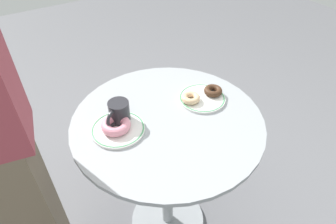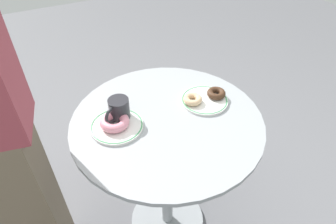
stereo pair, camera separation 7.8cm
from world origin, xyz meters
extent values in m
cube|color=slate|center=(0.00, 0.00, -0.01)|extent=(7.00, 7.00, 0.02)
cylinder|color=#999EA3|center=(0.00, 0.00, 0.74)|extent=(0.74, 0.74, 0.02)
cylinder|color=#999EA3|center=(0.00, 0.00, 0.38)|extent=(0.06, 0.06, 0.70)
cylinder|color=#999EA3|center=(0.00, 0.00, 0.01)|extent=(0.39, 0.39, 0.03)
cylinder|color=white|center=(-0.19, 0.04, 0.75)|extent=(0.20, 0.20, 0.01)
torus|color=#4C9E66|center=(-0.19, 0.04, 0.75)|extent=(0.19, 0.19, 0.01)
cylinder|color=white|center=(0.19, 0.03, 0.75)|extent=(0.19, 0.19, 0.01)
torus|color=#4C9E66|center=(0.19, 0.03, 0.75)|extent=(0.19, 0.19, 0.01)
torus|color=pink|center=(-0.19, 0.04, 0.78)|extent=(0.13, 0.13, 0.03)
torus|color=#422819|center=(0.24, 0.02, 0.77)|extent=(0.08, 0.08, 0.03)
torus|color=#E0B789|center=(0.13, 0.03, 0.77)|extent=(0.10, 0.10, 0.03)
cylinder|color=#28282D|center=(-0.16, 0.08, 0.79)|extent=(0.08, 0.08, 0.09)
torus|color=#28282D|center=(-0.20, 0.06, 0.80)|extent=(0.06, 0.05, 0.07)
cube|color=brown|center=(-0.65, 0.12, 0.42)|extent=(0.38, 0.28, 0.85)
camera|label=1|loc=(-0.45, -0.71, 1.50)|focal=31.39mm
camera|label=2|loc=(-0.38, -0.75, 1.50)|focal=31.39mm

